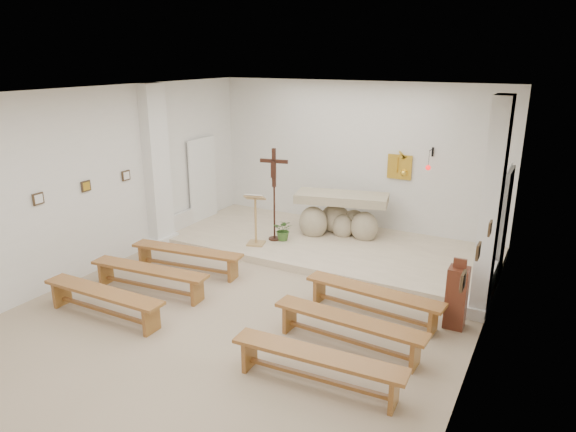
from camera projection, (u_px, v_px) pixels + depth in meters
The scene contains 29 objects.
ground at pixel (239, 317), 8.26m from camera, with size 7.00×10.00×0.00m, color tan.
wall_left at pixel (76, 187), 9.32m from camera, with size 0.02×10.00×3.50m, color silver.
wall_right at pixel (478, 254), 6.15m from camera, with size 0.02×10.00×3.50m, color silver.
wall_back at pixel (356, 158), 11.93m from camera, with size 7.00×0.02×3.50m, color silver.
ceiling at pixel (232, 96), 7.22m from camera, with size 7.00×10.00×0.02m, color silver.
sanctuary_platform at pixel (328, 245), 11.18m from camera, with size 6.98×3.00×0.15m, color beige.
pilaster_left at pixel (157, 167), 10.95m from camera, with size 0.26×0.55×3.50m, color white.
pilaster_right at pixel (491, 211), 7.89m from camera, with size 0.26×0.55×3.50m, color white.
gold_wall_relief at pixel (400, 167), 11.45m from camera, with size 0.55×0.04×0.55m, color gold.
sanctuary_lamp at pixel (429, 165), 10.88m from camera, with size 0.11×0.36×0.44m.
station_frame_left_front at pixel (38, 199), 8.65m from camera, with size 0.03×0.20×0.20m, color #3B2B1A.
station_frame_left_mid at pixel (86, 186), 9.49m from camera, with size 0.03×0.20×0.20m, color #3B2B1A.
station_frame_left_rear at pixel (126, 175), 10.33m from camera, with size 0.03×0.20×0.20m, color #3B2B1A.
station_frame_right_front at pixel (463, 281), 5.50m from camera, with size 0.03×0.20×0.20m, color #3B2B1A.
station_frame_right_mid at pixel (478, 251), 6.34m from camera, with size 0.03×0.20×0.20m, color #3B2B1A.
station_frame_right_rear at pixel (490, 228), 7.18m from camera, with size 0.03×0.20×0.20m, color #3B2B1A.
radiator_left at pixel (181, 224), 12.01m from camera, with size 0.10×0.85×0.52m, color silver.
radiator_right at pixel (490, 282), 8.89m from camera, with size 0.10×0.85×0.52m, color silver.
altar at pixel (340, 217), 11.53m from camera, with size 2.15×1.23×1.05m.
lectern at pixel (255, 219), 10.85m from camera, with size 0.49×0.44×1.15m.
crucifix_stand at pixel (274, 188), 10.97m from camera, with size 0.61×0.27×2.03m.
potted_plant at pixel (284, 230), 11.21m from camera, with size 0.43×0.37×0.48m, color #3A6227.
donation_pedestal at pixel (457, 297), 7.84m from camera, with size 0.31×0.31×1.13m.
bench_left_front at pixel (187, 255), 9.88m from camera, with size 2.30×0.65×0.48m.
bench_right_front at pixel (373, 296), 8.17m from camera, with size 2.30×0.55×0.48m.
bench_left_second at pixel (149, 274), 9.01m from camera, with size 2.30×0.58×0.48m.
bench_right_second at pixel (349, 325), 7.30m from camera, with size 2.29×0.47×0.48m.
bench_left_third at pixel (103, 297), 8.14m from camera, with size 2.28×0.39×0.48m.
bench_right_third at pixel (318, 362), 6.43m from camera, with size 2.29×0.49×0.48m.
Camera 1 is at (4.22, -6.13, 4.03)m, focal length 32.00 mm.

